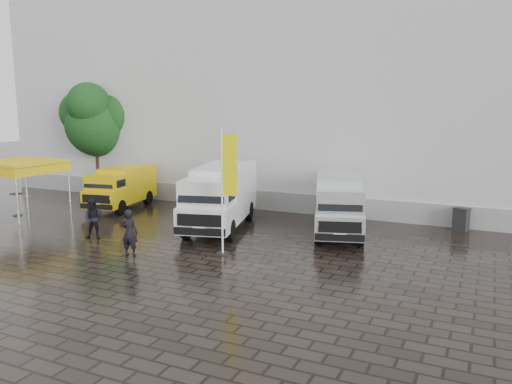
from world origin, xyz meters
TOP-DOWN VIEW (x-y plane):
  - ground at (0.00, 0.00)m, footprint 120.00×120.00m
  - exhibition_hall at (2.00, 16.00)m, footprint 44.00×16.00m
  - hall_plinth at (2.00, 7.95)m, footprint 44.00×0.15m
  - van_yellow at (-9.03, 5.05)m, footprint 2.54×4.87m
  - van_white at (-2.11, 3.39)m, footprint 3.59×6.55m
  - van_silver at (2.88, 4.70)m, footprint 3.40×5.88m
  - canopy_tent at (-12.09, 1.36)m, footprint 3.28×3.28m
  - flagpole at (0.08, -0.02)m, footprint 0.88×0.50m
  - tree at (-13.43, 8.35)m, footprint 3.90×4.00m
  - cocktail_table at (-12.47, 1.37)m, footprint 0.60×0.60m
  - wheelie_bin at (7.57, 7.45)m, footprint 0.75×0.75m
  - person_front at (-2.99, -1.67)m, footprint 0.70×0.53m
  - person_tent at (-5.90, -0.35)m, footprint 0.99×0.91m

SIDE VIEW (x-z plane):
  - ground at x=0.00m, z-range 0.00..0.00m
  - hall_plinth at x=2.00m, z-range 0.00..1.00m
  - wheelie_bin at x=7.57m, z-range 0.00..1.01m
  - cocktail_table at x=-12.47m, z-range 0.00..1.11m
  - person_tent at x=-5.90m, z-range 0.00..1.64m
  - person_front at x=-2.99m, z-range 0.00..1.72m
  - van_yellow at x=-9.03m, z-range 0.00..2.14m
  - van_silver at x=2.88m, z-range 0.00..2.42m
  - van_white at x=-2.11m, z-range 0.00..2.70m
  - flagpole at x=0.08m, z-range 0.24..4.79m
  - canopy_tent at x=-12.09m, z-range 1.20..3.93m
  - tree at x=-13.43m, z-range 0.99..8.00m
  - exhibition_hall at x=2.00m, z-range 0.00..12.00m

